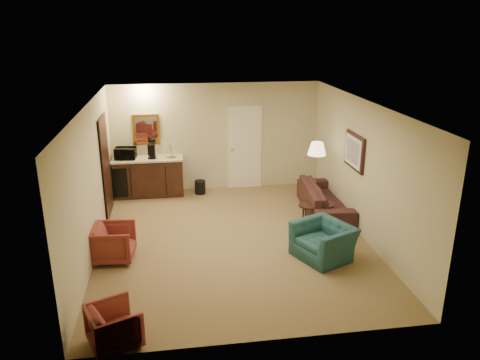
# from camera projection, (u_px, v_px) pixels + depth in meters

# --- Properties ---
(ground) EXTENTS (6.00, 6.00, 0.00)m
(ground) POSITION_uv_depth(u_px,v_px,m) (233.00, 240.00, 8.93)
(ground) COLOR olive
(ground) RESTS_ON ground
(room_walls) EXTENTS (5.02, 6.01, 2.61)m
(room_walls) POSITION_uv_depth(u_px,v_px,m) (222.00, 143.00, 9.09)
(room_walls) COLOR beige
(room_walls) RESTS_ON ground
(wetbar_cabinet) EXTENTS (1.64, 0.58, 0.92)m
(wetbar_cabinet) POSITION_uv_depth(u_px,v_px,m) (149.00, 177.00, 11.10)
(wetbar_cabinet) COLOR #371F11
(wetbar_cabinet) RESTS_ON ground
(sofa) EXTENTS (0.79, 2.16, 0.83)m
(sofa) POSITION_uv_depth(u_px,v_px,m) (325.00, 195.00, 10.08)
(sofa) COLOR black
(sofa) RESTS_ON ground
(teal_armchair) EXTENTS (0.97, 1.13, 0.84)m
(teal_armchair) POSITION_uv_depth(u_px,v_px,m) (324.00, 236.00, 8.16)
(teal_armchair) COLOR #205051
(teal_armchair) RESTS_ON ground
(rose_chair_near) EXTENTS (0.70, 0.74, 0.71)m
(rose_chair_near) POSITION_uv_depth(u_px,v_px,m) (113.00, 241.00, 8.10)
(rose_chair_near) COLOR brown
(rose_chair_near) RESTS_ON ground
(rose_chair_far) EXTENTS (0.76, 0.78, 0.62)m
(rose_chair_far) POSITION_uv_depth(u_px,v_px,m) (114.00, 324.00, 5.95)
(rose_chair_far) COLOR brown
(rose_chair_far) RESTS_ON ground
(coffee_table) EXTENTS (0.82, 0.61, 0.44)m
(coffee_table) POSITION_uv_depth(u_px,v_px,m) (316.00, 214.00, 9.60)
(coffee_table) COLOR black
(coffee_table) RESTS_ON ground
(floor_lamp) EXTENTS (0.49, 0.49, 1.50)m
(floor_lamp) POSITION_uv_depth(u_px,v_px,m) (315.00, 175.00, 10.28)
(floor_lamp) COLOR gold
(floor_lamp) RESTS_ON ground
(waste_bin) EXTENTS (0.27, 0.27, 0.32)m
(waste_bin) POSITION_uv_depth(u_px,v_px,m) (200.00, 187.00, 11.30)
(waste_bin) COLOR black
(waste_bin) RESTS_ON ground
(microwave) EXTENTS (0.50, 0.32, 0.33)m
(microwave) POSITION_uv_depth(u_px,v_px,m) (125.00, 152.00, 10.85)
(microwave) COLOR black
(microwave) RESTS_ON wetbar_cabinet
(coffee_maker) EXTENTS (0.22, 0.22, 0.34)m
(coffee_maker) POSITION_uv_depth(u_px,v_px,m) (152.00, 151.00, 10.88)
(coffee_maker) COLOR black
(coffee_maker) RESTS_ON wetbar_cabinet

